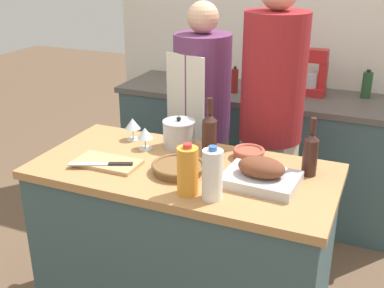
{
  "coord_description": "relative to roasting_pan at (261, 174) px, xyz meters",
  "views": [
    {
      "loc": [
        0.84,
        -1.86,
        1.87
      ],
      "look_at": [
        0.0,
        0.1,
        1.0
      ],
      "focal_mm": 45.0,
      "sensor_mm": 36.0,
      "label": 1
    }
  ],
  "objects": [
    {
      "name": "kitchen_island",
      "position": [
        -0.38,
        0.02,
        -0.5
      ],
      "size": [
        1.42,
        0.69,
        0.92
      ],
      "color": "#3D565B",
      "rests_on": "ground_plane"
    },
    {
      "name": "back_counter",
      "position": [
        -0.38,
        1.41,
        -0.51
      ],
      "size": [
        2.1,
        0.6,
        0.91
      ],
      "color": "#3D565B",
      "rests_on": "ground_plane"
    },
    {
      "name": "back_wall",
      "position": [
        -0.38,
        1.76,
        0.31
      ],
      "size": [
        2.6,
        0.1,
        2.55
      ],
      "color": "silver",
      "rests_on": "ground_plane"
    },
    {
      "name": "roasting_pan",
      "position": [
        0.0,
        0.0,
        0.0
      ],
      "size": [
        0.33,
        0.26,
        0.12
      ],
      "color": "#BCBCC1",
      "rests_on": "kitchen_island"
    },
    {
      "name": "wicker_basket",
      "position": [
        -0.38,
        -0.03,
        -0.02
      ],
      "size": [
        0.25,
        0.25,
        0.04
      ],
      "color": "brown",
      "rests_on": "kitchen_island"
    },
    {
      "name": "cutting_board",
      "position": [
        -0.72,
        -0.09,
        -0.04
      ],
      "size": [
        0.31,
        0.17,
        0.02
      ],
      "color": "tan",
      "rests_on": "kitchen_island"
    },
    {
      "name": "stock_pot",
      "position": [
        -0.5,
        0.25,
        0.02
      ],
      "size": [
        0.17,
        0.17,
        0.16
      ],
      "color": "#B7B7BC",
      "rests_on": "kitchen_island"
    },
    {
      "name": "mixing_bowl",
      "position": [
        -0.13,
        0.25,
        -0.02
      ],
      "size": [
        0.16,
        0.16,
        0.05
      ],
      "color": "#A84C38",
      "rests_on": "kitchen_island"
    },
    {
      "name": "juice_jug",
      "position": [
        -0.26,
        -0.2,
        0.06
      ],
      "size": [
        0.09,
        0.09,
        0.23
      ],
      "color": "orange",
      "rests_on": "kitchen_island"
    },
    {
      "name": "milk_jug",
      "position": [
        -0.15,
        -0.2,
        0.06
      ],
      "size": [
        0.08,
        0.08,
        0.23
      ],
      "color": "white",
      "rests_on": "kitchen_island"
    },
    {
      "name": "wine_bottle_green",
      "position": [
        -0.32,
        0.2,
        0.07
      ],
      "size": [
        0.07,
        0.07,
        0.3
      ],
      "color": "#381E19",
      "rests_on": "kitchen_island"
    },
    {
      "name": "wine_bottle_dark",
      "position": [
        0.17,
        0.18,
        0.06
      ],
      "size": [
        0.07,
        0.07,
        0.27
      ],
      "color": "#381E19",
      "rests_on": "kitchen_island"
    },
    {
      "name": "wine_glass_left",
      "position": [
        -0.65,
        0.16,
        0.03
      ],
      "size": [
        0.08,
        0.08,
        0.11
      ],
      "color": "silver",
      "rests_on": "kitchen_island"
    },
    {
      "name": "wine_glass_right",
      "position": [
        -0.77,
        0.24,
        0.04
      ],
      "size": [
        0.08,
        0.08,
        0.12
      ],
      "color": "silver",
      "rests_on": "kitchen_island"
    },
    {
      "name": "knife_chef",
      "position": [
        -0.72,
        -0.13,
        -0.03
      ],
      "size": [
        0.29,
        0.14,
        0.01
      ],
      "color": "#B7B7BC",
      "rests_on": "cutting_board"
    },
    {
      "name": "stand_mixer",
      "position": [
        -0.04,
        1.49,
        0.08
      ],
      "size": [
        0.18,
        0.14,
        0.32
      ],
      "color": "#B22323",
      "rests_on": "back_counter"
    },
    {
      "name": "condiment_bottle_tall",
      "position": [
        -0.32,
        1.42,
        0.01
      ],
      "size": [
        0.07,
        0.07,
        0.14
      ],
      "color": "#234C28",
      "rests_on": "back_counter"
    },
    {
      "name": "condiment_bottle_short",
      "position": [
        0.31,
        1.57,
        0.04
      ],
      "size": [
        0.07,
        0.07,
        0.2
      ],
      "color": "#234C28",
      "rests_on": "back_counter"
    },
    {
      "name": "condiment_bottle_extra",
      "position": [
        -0.56,
        1.33,
        0.03
      ],
      "size": [
        0.05,
        0.05,
        0.19
      ],
      "color": "maroon",
      "rests_on": "back_counter"
    },
    {
      "name": "person_cook_aproned",
      "position": [
        -0.59,
        0.78,
        -0.08
      ],
      "size": [
        0.35,
        0.38,
        1.6
      ],
      "rotation": [
        0.0,
        0.0,
        -0.27
      ],
      "color": "beige",
      "rests_on": "ground_plane"
    },
    {
      "name": "person_cook_guest",
      "position": [
        -0.14,
        0.71,
        0.02
      ],
      "size": [
        0.35,
        0.35,
        1.77
      ],
      "rotation": [
        0.0,
        0.0,
        -0.25
      ],
      "color": "beige",
      "rests_on": "ground_plane"
    }
  ]
}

